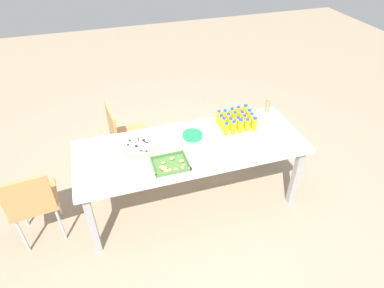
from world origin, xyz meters
name	(u,v)px	position (x,y,z in m)	size (l,w,h in m)	color
ground_plane	(191,200)	(0.00, 0.00, 0.00)	(12.00, 12.00, 0.00)	gray
party_table	(191,151)	(0.00, 0.00, 0.67)	(2.14, 0.80, 0.74)	silver
chair_near_right	(124,134)	(0.55, -0.71, 0.50)	(0.44, 0.44, 0.83)	#B7844C
chair_end	(32,201)	(1.45, 0.04, 0.50)	(0.44, 0.44, 0.83)	#B7844C
juice_bottle_0	(245,112)	(-0.67, -0.30, 0.81)	(0.06, 0.06, 0.15)	#F9AD14
juice_bottle_1	(238,113)	(-0.59, -0.30, 0.80)	(0.05, 0.05, 0.15)	#F9AC14
juice_bottle_2	(232,115)	(-0.52, -0.29, 0.80)	(0.05, 0.05, 0.15)	#FAAC14
juice_bottle_3	(225,116)	(-0.45, -0.29, 0.80)	(0.05, 0.05, 0.13)	#F9AE14
juice_bottle_4	(219,117)	(-0.38, -0.29, 0.80)	(0.05, 0.05, 0.14)	#F9AC14
juice_bottle_5	(249,116)	(-0.68, -0.21, 0.80)	(0.06, 0.06, 0.14)	#F9AE14
juice_bottle_6	(242,117)	(-0.60, -0.21, 0.80)	(0.06, 0.06, 0.14)	#F9AC14
juice_bottle_7	(234,118)	(-0.52, -0.21, 0.80)	(0.05, 0.05, 0.15)	#FAAC14
juice_bottle_8	(228,120)	(-0.45, -0.21, 0.80)	(0.05, 0.05, 0.14)	#FAAC14
juice_bottle_9	(221,121)	(-0.38, -0.22, 0.80)	(0.06, 0.06, 0.13)	#FAAC14
juice_bottle_10	(251,119)	(-0.67, -0.14, 0.80)	(0.05, 0.05, 0.14)	#FAAE14
juice_bottle_11	(244,121)	(-0.60, -0.14, 0.80)	(0.05, 0.05, 0.14)	#FAAC14
juice_bottle_12	(238,123)	(-0.52, -0.14, 0.80)	(0.06, 0.06, 0.13)	#F9AC14
juice_bottle_13	(230,124)	(-0.45, -0.14, 0.80)	(0.06, 0.06, 0.13)	#F9AE14
juice_bottle_14	(224,124)	(-0.38, -0.15, 0.80)	(0.06, 0.06, 0.15)	#FAAE14
juice_bottle_15	(254,124)	(-0.67, -0.06, 0.80)	(0.06, 0.06, 0.14)	#FAAC14
juice_bottle_16	(247,125)	(-0.59, -0.07, 0.80)	(0.05, 0.05, 0.14)	#F9AE14
juice_bottle_17	(240,126)	(-0.52, -0.07, 0.80)	(0.06, 0.06, 0.15)	#F9AE14
juice_bottle_18	(234,127)	(-0.45, -0.07, 0.80)	(0.06, 0.06, 0.14)	#F9AD14
juice_bottle_19	(226,129)	(-0.37, -0.07, 0.80)	(0.06, 0.06, 0.14)	#FAAC14
fruit_pizza	(140,144)	(0.46, -0.14, 0.75)	(0.37, 0.37, 0.05)	tan
snack_tray	(170,165)	(0.26, 0.22, 0.75)	(0.31, 0.25, 0.04)	#477238
plate_stack	(193,135)	(-0.05, -0.13, 0.75)	(0.20, 0.20, 0.03)	#1E8C4C
napkin_stack	(265,123)	(-0.83, -0.13, 0.74)	(0.15, 0.15, 0.01)	white
cardboard_tube	(267,106)	(-0.94, -0.32, 0.81)	(0.04, 0.04, 0.15)	#9E7A56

